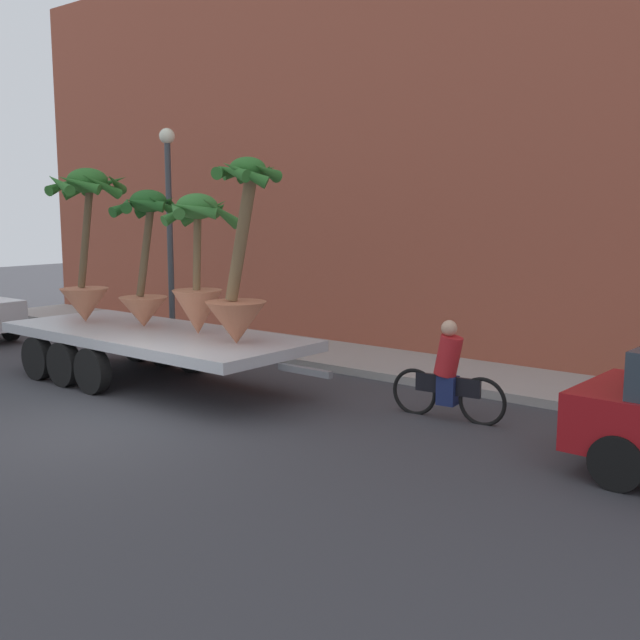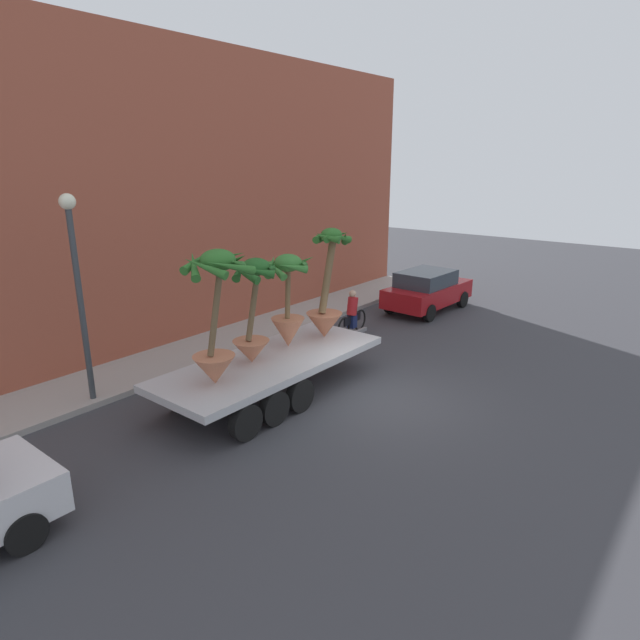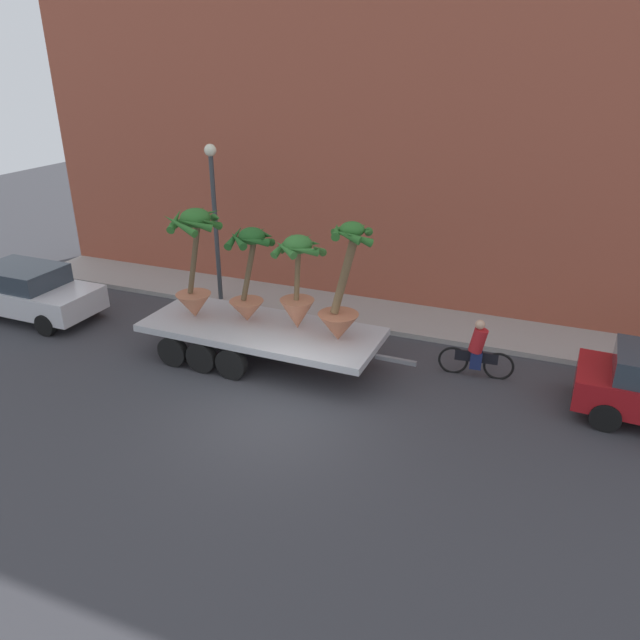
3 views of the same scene
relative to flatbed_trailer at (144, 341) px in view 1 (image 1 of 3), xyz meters
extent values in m
plane|color=#38383D|center=(1.76, -2.24, -0.77)|extent=(60.00, 60.00, 0.00)
cube|color=#A39E99|center=(1.76, 3.86, -0.70)|extent=(24.00, 2.20, 0.15)
cube|color=#9E4C38|center=(1.76, 5.56, 3.78)|extent=(24.00, 1.20, 9.11)
cube|color=#B7BABF|center=(0.26, 0.00, 0.12)|extent=(6.19, 2.47, 0.18)
cylinder|color=black|center=(-1.70, 1.14, -0.37)|extent=(0.80, 0.23, 0.80)
cylinder|color=black|center=(-1.73, -1.10, -0.37)|extent=(0.80, 0.23, 0.80)
cylinder|color=black|center=(-0.84, 1.13, -0.37)|extent=(0.80, 0.23, 0.80)
cylinder|color=black|center=(-0.87, -1.11, -0.37)|extent=(0.80, 0.23, 0.80)
cylinder|color=black|center=(0.02, 1.12, -0.37)|extent=(0.80, 0.23, 0.80)
cylinder|color=black|center=(0.00, -1.12, -0.37)|extent=(0.80, 0.23, 0.80)
cube|color=slate|center=(3.84, -0.05, -0.03)|extent=(1.00, 0.11, 0.10)
cone|color=#C17251|center=(-1.64, -0.10, 0.53)|extent=(0.92, 0.92, 0.65)
cylinder|color=brown|center=(-1.51, -0.10, 1.88)|extent=(0.57, 0.14, 2.02)
ellipsoid|color=#2D6B28|center=(-1.38, -0.10, 2.90)|extent=(0.75, 0.75, 0.47)
cone|color=#2D6B28|center=(-0.96, -0.11, 2.82)|extent=(0.22, 0.86, 0.52)
cone|color=#2D6B28|center=(-0.99, 0.24, 2.86)|extent=(0.83, 0.93, 0.42)
cone|color=#2D6B28|center=(-1.54, 0.39, 2.85)|extent=(1.06, 0.50, 0.45)
cone|color=#2D6B28|center=(-1.78, 0.19, 2.82)|extent=(0.73, 0.92, 0.57)
cone|color=#2D6B28|center=(-1.86, -0.25, 2.84)|extent=(0.50, 1.02, 0.48)
cone|color=#2D6B28|center=(-1.50, -0.62, 2.84)|extent=(1.10, 0.43, 0.49)
cone|color=#2D6B28|center=(-1.17, -0.44, 2.84)|extent=(0.80, 0.61, 0.43)
cone|color=#C17251|center=(-0.24, 0.20, 0.49)|extent=(0.89, 0.89, 0.55)
cylinder|color=brown|center=(-0.12, 0.20, 1.64)|extent=(0.54, 0.14, 1.73)
ellipsoid|color=#235B23|center=(0.00, 0.20, 2.51)|extent=(0.66, 0.66, 0.41)
cone|color=#235B23|center=(0.38, 0.22, 2.43)|extent=(0.25, 0.78, 0.48)
cone|color=#235B23|center=(0.25, 0.49, 2.48)|extent=(0.73, 0.66, 0.33)
cone|color=#235B23|center=(-0.20, 0.53, 2.43)|extent=(0.78, 0.59, 0.49)
cone|color=#235B23|center=(-0.45, 0.15, 2.45)|extent=(0.29, 0.95, 0.47)
cone|color=#235B23|center=(-0.23, -0.10, 2.47)|extent=(0.74, 0.64, 0.36)
cone|color=#235B23|center=(0.22, -0.07, 2.47)|extent=(0.68, 0.61, 0.33)
cone|color=#C17251|center=(1.16, 0.26, 0.59)|extent=(0.87, 0.87, 0.77)
cylinder|color=brown|center=(1.18, 0.26, 1.70)|extent=(0.21, 0.13, 1.44)
ellipsoid|color=#387A33|center=(1.21, 0.26, 2.42)|extent=(0.71, 0.71, 0.44)
cone|color=#387A33|center=(1.70, 0.32, 2.33)|extent=(0.31, 1.00, 0.60)
cone|color=#387A33|center=(1.41, 0.59, 2.38)|extent=(0.78, 0.59, 0.34)
cone|color=#387A33|center=(0.98, 0.63, 2.33)|extent=(0.85, 0.62, 0.55)
cone|color=#387A33|center=(0.78, 0.34, 2.34)|extent=(0.36, 0.90, 0.53)
cone|color=#387A33|center=(1.02, -0.06, 2.37)|extent=(0.77, 0.57, 0.36)
cone|color=#387A33|center=(1.45, -0.04, 2.37)|extent=(0.75, 0.66, 0.36)
cone|color=#B26647|center=(2.36, 0.00, 0.55)|extent=(0.99, 0.99, 0.69)
cylinder|color=brown|center=(2.51, 0.00, 1.94)|extent=(0.70, 0.20, 2.09)
ellipsoid|color=#2D6B28|center=(2.66, 0.00, 2.99)|extent=(0.57, 0.57, 0.35)
cone|color=#2D6B28|center=(2.99, 0.06, 2.95)|extent=(0.32, 0.72, 0.34)
cone|color=#2D6B28|center=(2.82, 0.24, 2.92)|extent=(0.62, 0.50, 0.38)
cone|color=#2D6B28|center=(2.56, 0.31, 2.94)|extent=(0.70, 0.39, 0.35)
cone|color=#2D6B28|center=(2.39, 0.12, 2.96)|extent=(0.42, 0.63, 0.29)
cone|color=#2D6B28|center=(2.32, -0.11, 2.96)|extent=(0.41, 0.76, 0.31)
cone|color=#2D6B28|center=(2.65, -0.33, 2.94)|extent=(0.71, 0.23, 0.37)
cone|color=#2D6B28|center=(2.88, -0.29, 2.91)|extent=(0.72, 0.61, 0.48)
torus|color=black|center=(6.08, 1.33, -0.43)|extent=(0.74, 0.13, 0.74)
torus|color=black|center=(4.98, 1.23, -0.43)|extent=(0.74, 0.13, 0.74)
cube|color=black|center=(5.53, 1.28, -0.25)|extent=(1.04, 0.15, 0.28)
cylinder|color=red|center=(5.53, 1.28, 0.20)|extent=(0.47, 0.38, 0.65)
sphere|color=tan|center=(5.53, 1.28, 0.62)|extent=(0.24, 0.24, 0.24)
cube|color=navy|center=(5.53, 1.28, -0.33)|extent=(0.30, 0.26, 0.44)
cylinder|color=black|center=(8.45, -0.10, -0.45)|extent=(0.65, 0.23, 0.64)
cylinder|color=black|center=(-6.13, 0.82, -0.45)|extent=(0.64, 0.21, 0.64)
cylinder|color=#383D42|center=(-2.81, 3.06, 1.63)|extent=(0.14, 0.14, 4.50)
sphere|color=#EAEACC|center=(-2.81, 3.06, 4.03)|extent=(0.36, 0.36, 0.36)
camera|label=1|loc=(10.83, -8.51, 2.37)|focal=41.97mm
camera|label=2|loc=(-8.72, -8.62, 4.92)|focal=30.18mm
camera|label=3|loc=(6.91, -12.33, 6.54)|focal=33.65mm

